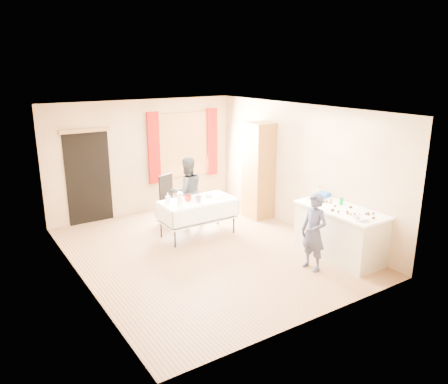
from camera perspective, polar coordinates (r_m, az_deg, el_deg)
floor at (r=8.21m, az=-2.35°, el=-7.74°), size 4.50×5.50×0.02m
ceiling at (r=7.54m, az=-2.58°, el=10.78°), size 4.50×5.50×0.02m
wall_back at (r=10.18m, az=-10.43°, el=4.49°), size 4.50×0.02×2.60m
wall_front at (r=5.68m, az=11.93°, el=-4.98°), size 4.50×0.02×2.60m
wall_left at (r=6.95m, az=-18.71°, el=-1.58°), size 0.02×5.50×2.60m
wall_right at (r=9.09m, az=9.90°, el=3.12°), size 0.02×5.50×2.60m
window_frame at (r=10.53m, az=-5.36°, el=6.17°), size 1.32×0.06×1.52m
window_pane at (r=10.51m, az=-5.32°, el=6.16°), size 1.20×0.02×1.40m
curtain_left at (r=10.15m, az=-9.14°, el=5.66°), size 0.28×0.06×1.65m
curtain_right at (r=10.86m, az=-1.58°, el=6.55°), size 0.28×0.06×1.65m
doorway at (r=9.81m, az=-17.27°, el=1.78°), size 0.95×0.04×2.00m
door_lintel at (r=9.59m, az=-17.73°, el=7.65°), size 1.05×0.06×0.08m
cabinet at (r=9.75m, az=4.52°, el=2.79°), size 0.50×0.60×2.14m
counter at (r=8.08m, az=14.88°, el=-5.14°), size 0.78×1.65×0.91m
party_table at (r=8.79m, az=-3.46°, el=-2.92°), size 1.51×0.78×0.75m
chair at (r=9.70m, az=-6.74°, el=-2.00°), size 0.56×0.56×1.03m
girl at (r=7.41m, az=11.65°, el=-5.16°), size 0.55×0.42×1.33m
woman at (r=9.30m, az=-4.82°, el=0.07°), size 0.86×0.74×1.49m
soda_can at (r=8.12m, az=15.08°, el=-1.19°), size 0.08×0.08×0.12m
mixing_bowl at (r=7.40m, az=17.41°, el=-3.35°), size 0.26×0.26×0.06m
foam_block at (r=8.29m, az=12.08°, el=-0.78°), size 0.18×0.15×0.08m
blue_basket at (r=8.48m, az=12.64°, el=-0.43°), size 0.34×0.27×0.08m
pitcher at (r=8.40m, az=-5.79°, el=-0.92°), size 0.13×0.13×0.22m
cup_red at (r=8.62m, az=-4.73°, el=-0.81°), size 0.22×0.22×0.11m
cup_rainbow at (r=8.54m, az=-3.36°, el=-0.93°), size 0.18×0.18×0.12m
small_bowl at (r=8.89m, az=-2.03°, el=-0.43°), size 0.26×0.26×0.05m
pastry_tray at (r=8.83m, az=-0.23°, el=-0.65°), size 0.31×0.25×0.02m
bottle at (r=8.59m, az=-7.36°, el=-0.71°), size 0.10×0.10×0.18m
cake_balls at (r=7.81m, az=15.72°, el=-2.24°), size 0.51×1.14×0.04m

